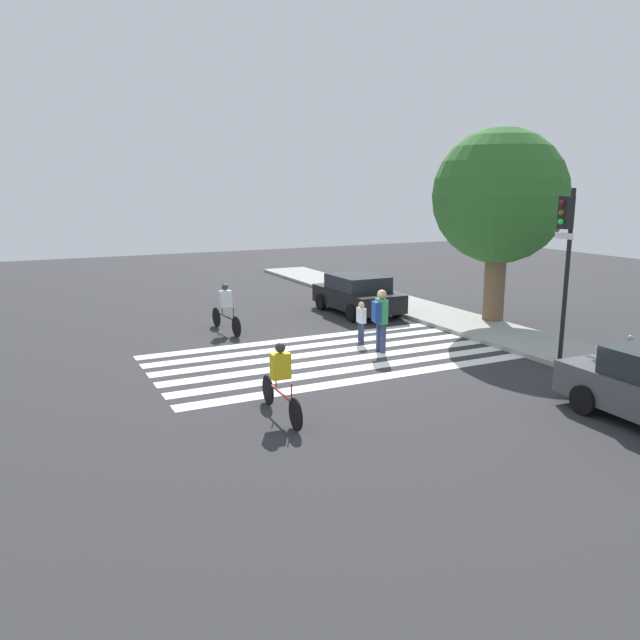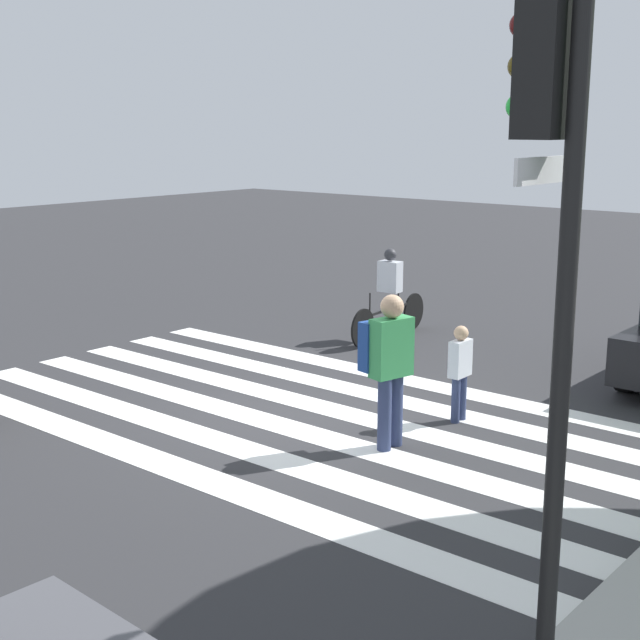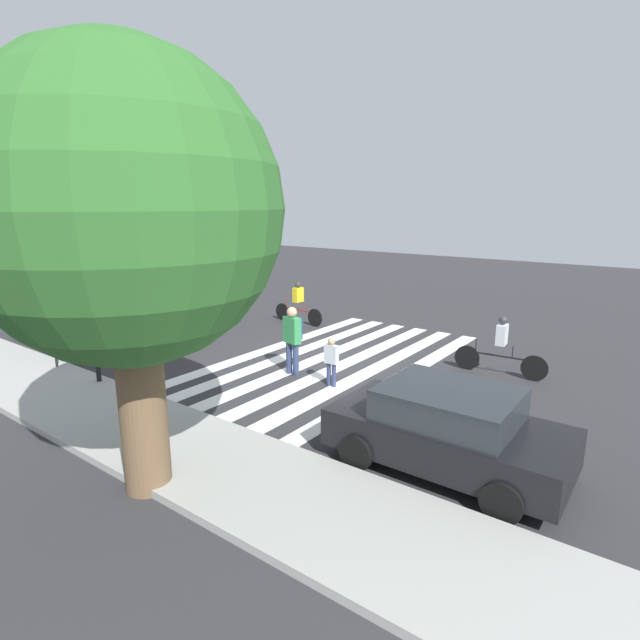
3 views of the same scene
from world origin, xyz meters
name	(u,v)px [view 2 (image 2 of 3)]	position (x,y,z in m)	size (l,w,h in m)	color
ground_plane	(298,415)	(0.00, 0.00, 0.00)	(60.00, 60.00, 0.00)	#2D2D30
crosswalk_stripes	(298,415)	(0.00, 0.00, 0.00)	(5.10, 10.00, 0.01)	white
traffic_light	(551,206)	(3.56, 5.15, 3.32)	(0.60, 0.50, 4.75)	black
pedestrian_adult_blue_shirt	(388,359)	(0.21, 1.60, 1.09)	(0.56, 0.50, 1.87)	navy
pedestrian_child_with_backpack	(460,368)	(-1.17, 1.76, 0.72)	(0.35, 0.19, 1.27)	navy
cyclist_far_lane	(390,291)	(-4.34, -1.63, 0.87)	(2.44, 0.42, 1.63)	black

